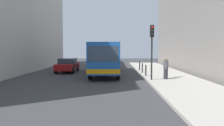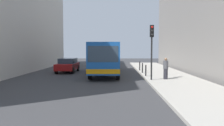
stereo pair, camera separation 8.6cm
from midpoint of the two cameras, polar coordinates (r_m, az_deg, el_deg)
The scene contains 10 objects.
ground_plane at distance 19.13m, azimuth -1.53°, elevation -3.94°, with size 80.00×80.00×0.00m, color #38383A.
sidewalk at distance 19.64m, azimuth 14.44°, elevation -3.64°, with size 4.40×40.00×0.15m, color #ADA89E.
bus at distance 22.63m, azimuth -1.45°, elevation 1.61°, with size 2.63×11.05×3.00m.
car_beside_bus at distance 24.89m, azimuth -10.74°, elevation -0.45°, with size 1.90×4.42×1.48m.
car_behind_bus at distance 32.34m, azimuth -1.17°, elevation 0.53°, with size 2.00×4.47×1.48m.
traffic_light at distance 17.58m, azimuth 9.90°, elevation 5.16°, with size 0.28×0.33×4.10m.
bollard_near at distance 20.13m, azimuth 8.45°, elevation -1.82°, with size 0.11×0.11×0.95m, color black.
bollard_mid at distance 22.67m, azimuth 7.61°, elevation -1.21°, with size 0.11×0.11×0.95m, color black.
bollard_far at distance 25.23m, azimuth 6.94°, elevation -0.72°, with size 0.11×0.11×0.95m, color black.
pedestrian_near_signal at distance 18.28m, azimuth 13.21°, elevation -1.34°, with size 0.38×0.38×1.64m.
Camera 2 is at (0.90, -18.95, 2.50)m, focal length 37.13 mm.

